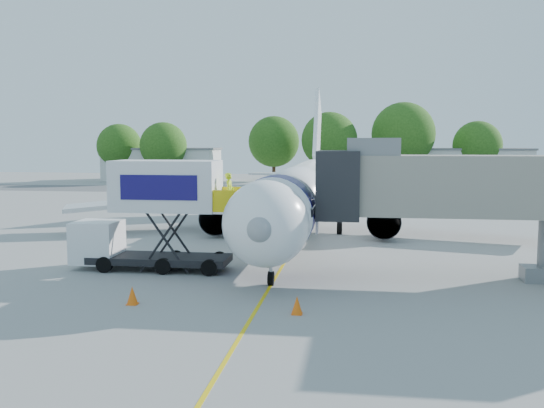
# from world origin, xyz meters

# --- Properties ---
(ground) EXTENTS (160.00, 160.00, 0.00)m
(ground) POSITION_xyz_m (0.00, 0.00, 0.00)
(ground) COLOR #9A9A98
(ground) RESTS_ON ground
(guidance_line) EXTENTS (0.15, 70.00, 0.01)m
(guidance_line) POSITION_xyz_m (0.00, 0.00, 0.01)
(guidance_line) COLOR yellow
(guidance_line) RESTS_ON ground
(taxiway_strip) EXTENTS (120.00, 10.00, 0.01)m
(taxiway_strip) POSITION_xyz_m (0.00, 42.00, 0.00)
(taxiway_strip) COLOR #59595B
(taxiway_strip) RESTS_ON ground
(aircraft) EXTENTS (34.17, 37.73, 11.35)m
(aircraft) POSITION_xyz_m (0.00, 4.12, 2.95)
(aircraft) COLOR white
(aircraft) RESTS_ON ground
(jet_bridge) EXTENTS (13.90, 3.20, 6.60)m
(jet_bridge) POSITION_xyz_m (7.99, -7.00, 4.34)
(jet_bridge) COLOR gray
(jet_bridge) RESTS_ON ground
(catering_hiloader) EXTENTS (8.50, 2.44, 5.50)m
(catering_hiloader) POSITION_xyz_m (-6.26, -7.00, 2.76)
(catering_hiloader) COLOR black
(catering_hiloader) RESTS_ON ground
(ground_tug) EXTENTS (4.20, 3.29, 1.50)m
(ground_tug) POSITION_xyz_m (-0.69, -16.57, 0.78)
(ground_tug) COLOR white
(ground_tug) RESTS_ON ground
(safety_cone_a) EXTENTS (0.43, 0.43, 0.69)m
(safety_cone_a) POSITION_xyz_m (1.61, -13.87, 0.33)
(safety_cone_a) COLOR #FB620D
(safety_cone_a) RESTS_ON ground
(safety_cone_b) EXTENTS (0.46, 0.46, 0.73)m
(safety_cone_b) POSITION_xyz_m (-5.00, -13.43, 0.35)
(safety_cone_b) COLOR #FB620D
(safety_cone_b) RESTS_ON ground
(outbuilding_left) EXTENTS (18.40, 8.40, 5.30)m
(outbuilding_left) POSITION_xyz_m (-28.00, 60.00, 2.66)
(outbuilding_left) COLOR silver
(outbuilding_left) RESTS_ON ground
(outbuilding_right) EXTENTS (16.40, 7.40, 5.30)m
(outbuilding_right) POSITION_xyz_m (22.00, 62.00, 2.66)
(outbuilding_right) COLOR silver
(outbuilding_right) RESTS_ON ground
(tree_a) EXTENTS (7.19, 7.19, 9.17)m
(tree_a) POSITION_xyz_m (-34.49, 57.98, 5.56)
(tree_a) COLOR #382314
(tree_a) RESTS_ON ground
(tree_b) EXTENTS (7.33, 7.33, 9.34)m
(tree_b) POSITION_xyz_m (-26.29, 55.57, 5.67)
(tree_b) COLOR #382314
(tree_b) RESTS_ON ground
(tree_c) EXTENTS (8.14, 8.14, 10.37)m
(tree_c) POSITION_xyz_m (-9.53, 60.30, 6.30)
(tree_c) COLOR #382314
(tree_c) RESTS_ON ground
(tree_d) EXTENTS (8.45, 8.45, 10.78)m
(tree_d) POSITION_xyz_m (-0.50, 56.09, 6.54)
(tree_d) COLOR #382314
(tree_d) RESTS_ON ground
(tree_e) EXTENTS (9.64, 9.64, 12.30)m
(tree_e) POSITION_xyz_m (10.61, 58.55, 7.47)
(tree_e) COLOR #382314
(tree_e) RESTS_ON ground
(tree_f) EXTENTS (7.43, 7.43, 9.48)m
(tree_f) POSITION_xyz_m (21.92, 60.77, 5.75)
(tree_f) COLOR #382314
(tree_f) RESTS_ON ground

